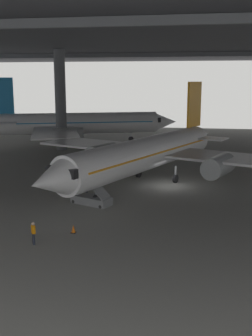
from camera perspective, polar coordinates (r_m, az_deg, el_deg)
The scene contains 9 objects.
ground_plane at distance 43.96m, azimuth 5.73°, elevation -2.40°, with size 110.00×110.00×0.00m, color gray.
hangar_structure at distance 56.59m, azimuth 7.08°, elevation 16.96°, with size 121.00×99.00×16.55m.
airplane_main at distance 44.11m, azimuth 3.05°, elevation 2.06°, with size 31.80×31.82×10.58m.
boarding_stairs at distance 37.38m, azimuth -4.79°, elevation -3.80°, with size 4.24×2.85×4.47m.
crew_worker_near_nose at distance 28.86m, azimuth -12.45°, elevation -8.46°, with size 0.39×0.46×1.56m.
crew_worker_by_stairs at distance 39.91m, azimuth -5.43°, elevation -2.45°, with size 0.48×0.38×1.66m.
airplane_distant at distance 73.90m, azimuth -6.79°, elevation 6.02°, with size 34.52×34.31×11.20m.
traffic_cone_orange at distance 30.69m, azimuth -7.15°, elevation -8.20°, with size 0.36×0.36×0.60m.
baggage_tug at distance 56.13m, azimuth 1.50°, elevation 1.31°, with size 2.07×2.51×0.90m.
Camera 1 is at (2.91, -42.53, 10.74)m, focal length 44.95 mm.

